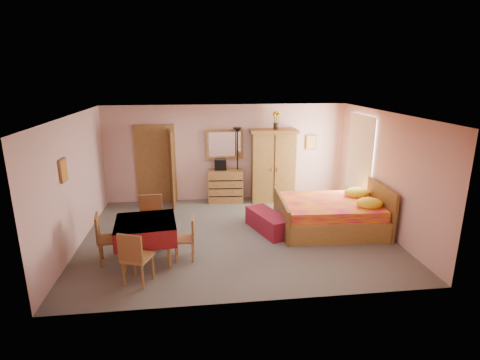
{
  "coord_description": "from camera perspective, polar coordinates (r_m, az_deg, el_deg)",
  "views": [
    {
      "loc": [
        -0.84,
        -7.46,
        3.37
      ],
      "look_at": [
        0.1,
        0.3,
        1.15
      ],
      "focal_mm": 28.0,
      "sensor_mm": 36.0,
      "label": 1
    }
  ],
  "objects": [
    {
      "name": "sunflower_vase",
      "position": [
        9.94,
        5.52,
        9.04
      ],
      "size": [
        0.19,
        0.19,
        0.47
      ],
      "primitive_type": "cube",
      "rotation": [
        0.0,
        0.0,
        0.02
      ],
      "color": "gold",
      "rests_on": "wardrobe"
    },
    {
      "name": "window",
      "position": [
        9.75,
        17.83,
        3.74
      ],
      "size": [
        0.08,
        1.4,
        1.95
      ],
      "primitive_type": "cube",
      "color": "white",
      "rests_on": "wall_right"
    },
    {
      "name": "wall_mirror",
      "position": [
        10.1,
        -2.36,
        5.47
      ],
      "size": [
        1.0,
        0.1,
        0.79
      ],
      "primitive_type": "cube",
      "rotation": [
        0.0,
        0.0,
        0.05
      ],
      "color": "white",
      "rests_on": "wall_back"
    },
    {
      "name": "picture_left",
      "position": [
        7.45,
        -25.35,
        1.35
      ],
      "size": [
        0.04,
        0.32,
        0.42
      ],
      "primitive_type": "cube",
      "color": "orange",
      "rests_on": "wall_left"
    },
    {
      "name": "chest_of_drawers",
      "position": [
        10.16,
        -2.19,
        -0.9
      ],
      "size": [
        0.97,
        0.54,
        0.88
      ],
      "primitive_type": "cube",
      "rotation": [
        0.0,
        0.0,
        -0.08
      ],
      "color": "#AC743A",
      "rests_on": "floor"
    },
    {
      "name": "dining_table",
      "position": [
        7.23,
        -14.03,
        -8.96
      ],
      "size": [
        1.18,
        1.18,
        0.79
      ],
      "primitive_type": "cube",
      "rotation": [
        0.0,
        0.0,
        0.11
      ],
      "color": "maroon",
      "rests_on": "floor"
    },
    {
      "name": "bed",
      "position": [
        8.6,
        13.5,
        -3.9
      ],
      "size": [
        2.38,
        1.92,
        1.06
      ],
      "primitive_type": "cube",
      "rotation": [
        0.0,
        0.0,
        -0.06
      ],
      "color": "#DD1549",
      "rests_on": "floor"
    },
    {
      "name": "chair_east",
      "position": [
        7.13,
        -8.5,
        -8.78
      ],
      "size": [
        0.39,
        0.39,
        0.83
      ],
      "primitive_type": "cube",
      "rotation": [
        0.0,
        0.0,
        1.53
      ],
      "color": "#B06E3B",
      "rests_on": "floor"
    },
    {
      "name": "ceiling",
      "position": [
        7.54,
        -0.49,
        10.0
      ],
      "size": [
        6.5,
        6.5,
        0.0
      ],
      "primitive_type": "plane",
      "rotation": [
        3.14,
        0.0,
        0.0
      ],
      "color": "brown",
      "rests_on": "wall_back"
    },
    {
      "name": "bench",
      "position": [
        8.35,
        4.24,
        -6.42
      ],
      "size": [
        0.86,
        1.35,
        0.42
      ],
      "primitive_type": "cube",
      "rotation": [
        0.0,
        0.0,
        0.34
      ],
      "color": "maroon",
      "rests_on": "floor"
    },
    {
      "name": "chair_west",
      "position": [
        7.33,
        -19.23,
        -8.4
      ],
      "size": [
        0.49,
        0.49,
        0.94
      ],
      "primitive_type": "cube",
      "rotation": [
        0.0,
        0.0,
        -1.4
      ],
      "color": "#956232",
      "rests_on": "floor"
    },
    {
      "name": "wall_back",
      "position": [
        10.2,
        -2.05,
        4.15
      ],
      "size": [
        6.5,
        0.1,
        2.6
      ],
      "primitive_type": "cube",
      "color": "#DBA79F",
      "rests_on": "floor"
    },
    {
      "name": "wall_front",
      "position": [
        5.44,
        2.52,
        -6.54
      ],
      "size": [
        6.5,
        0.1,
        2.6
      ],
      "primitive_type": "cube",
      "color": "#DBA79F",
      "rests_on": "floor"
    },
    {
      "name": "wall_right",
      "position": [
        8.75,
        21.19,
        1.09
      ],
      "size": [
        0.1,
        5.0,
        2.6
      ],
      "primitive_type": "cube",
      "color": "#DBA79F",
      "rests_on": "floor"
    },
    {
      "name": "wardrobe",
      "position": [
        10.13,
        5.02,
        2.17
      ],
      "size": [
        1.28,
        0.69,
        1.96
      ],
      "primitive_type": "cube",
      "rotation": [
        0.0,
        0.0,
        -0.04
      ],
      "color": "#A67A38",
      "rests_on": "floor"
    },
    {
      "name": "stereo",
      "position": [
        10.05,
        -2.99,
        2.38
      ],
      "size": [
        0.33,
        0.25,
        0.29
      ],
      "primitive_type": "cube",
      "rotation": [
        0.0,
        0.0,
        -0.07
      ],
      "color": "black",
      "rests_on": "chest_of_drawers"
    },
    {
      "name": "wall_left",
      "position": [
        8.1,
        -23.95,
        -0.33
      ],
      "size": [
        0.1,
        5.0,
        2.6
      ],
      "primitive_type": "cube",
      "color": "#DBA79F",
      "rests_on": "floor"
    },
    {
      "name": "chair_south",
      "position": [
        6.51,
        -15.38,
        -11.18
      ],
      "size": [
        0.56,
        0.56,
        0.94
      ],
      "primitive_type": "cube",
      "rotation": [
        0.0,
        0.0,
        -0.38
      ],
      "color": "#A57638",
      "rests_on": "floor"
    },
    {
      "name": "chair_north",
      "position": [
        7.78,
        -13.4,
        -6.21
      ],
      "size": [
        0.47,
        0.47,
        1.01
      ],
      "primitive_type": "cube",
      "rotation": [
        0.0,
        0.0,
        3.16
      ],
      "color": "#9D6635",
      "rests_on": "floor"
    },
    {
      "name": "floor_lamp",
      "position": [
        10.09,
        -0.38,
        2.32
      ],
      "size": [
        0.3,
        0.3,
        2.01
      ],
      "primitive_type": "cube",
      "rotation": [
        0.0,
        0.0,
        0.21
      ],
      "color": "black",
      "rests_on": "floor"
    },
    {
      "name": "doorway",
      "position": [
        10.25,
        -12.67,
        2.25
      ],
      "size": [
        1.06,
        0.12,
        2.15
      ],
      "primitive_type": "cube",
      "color": "#9E6B35",
      "rests_on": "floor"
    },
    {
      "name": "picture_back",
      "position": [
        10.58,
        10.79,
        5.68
      ],
      "size": [
        0.3,
        0.04,
        0.4
      ],
      "primitive_type": "cube",
      "color": "#D8BF59",
      "rests_on": "wall_back"
    },
    {
      "name": "floor",
      "position": [
        8.23,
        -0.44,
        -8.32
      ],
      "size": [
        6.5,
        6.5,
        0.0
      ],
      "primitive_type": "plane",
      "color": "slate",
      "rests_on": "ground"
    }
  ]
}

